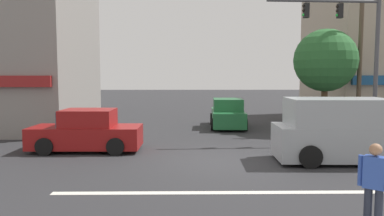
% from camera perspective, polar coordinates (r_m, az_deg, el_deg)
% --- Properties ---
extents(ground_plane, '(120.00, 120.00, 0.00)m').
position_cam_1_polar(ground_plane, '(12.81, 4.61, -7.94)').
color(ground_plane, '#2B2B2D').
extents(lane_marking_stripe, '(9.00, 0.24, 0.01)m').
position_cam_1_polar(lane_marking_stripe, '(9.46, 6.65, -12.67)').
color(lane_marking_stripe, silver).
rests_on(lane_marking_stripe, ground).
extents(street_tree, '(3.15, 3.15, 5.18)m').
position_cam_1_polar(street_tree, '(20.09, 19.67, 6.80)').
color(street_tree, '#4C3823').
rests_on(street_tree, ground).
extents(utility_pole_near_left, '(1.40, 0.22, 8.95)m').
position_cam_1_polar(utility_pole_near_left, '(18.58, -25.10, 9.98)').
color(utility_pole_near_left, brown).
rests_on(utility_pole_near_left, ground).
extents(utility_pole_far_right, '(1.40, 0.22, 8.17)m').
position_cam_1_polar(utility_pole_far_right, '(20.47, 24.28, 8.42)').
color(utility_pole_far_right, brown).
rests_on(utility_pole_far_right, ground).
extents(traffic_light_mast, '(4.89, 0.40, 6.20)m').
position_cam_1_polar(traffic_light_mast, '(17.45, 23.57, 8.91)').
color(traffic_light_mast, '#47474C').
rests_on(traffic_light_mast, ground).
extents(van_crossing_center, '(4.65, 2.14, 2.11)m').
position_cam_1_polar(van_crossing_center, '(13.35, 22.02, -3.37)').
color(van_crossing_center, '#999EA3').
rests_on(van_crossing_center, ground).
extents(sedan_crossing_leftbound, '(4.12, 1.92, 1.58)m').
position_cam_1_polar(sedan_crossing_leftbound, '(14.76, -15.75, -3.57)').
color(sedan_crossing_leftbound, maroon).
rests_on(sedan_crossing_leftbound, ground).
extents(sedan_waiting_far, '(2.03, 4.18, 1.58)m').
position_cam_1_polar(sedan_waiting_far, '(20.69, 5.47, -0.97)').
color(sedan_waiting_far, '#1E6033').
rests_on(sedan_waiting_far, ground).
extents(pedestrian_foreground_with_bag, '(0.59, 0.58, 1.67)m').
position_cam_1_polar(pedestrian_foreground_with_bag, '(7.54, 26.20, -10.28)').
color(pedestrian_foreground_with_bag, '#232838').
rests_on(pedestrian_foreground_with_bag, ground).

